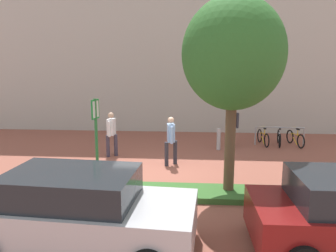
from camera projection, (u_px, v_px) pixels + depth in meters
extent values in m
plane|color=brown|center=(159.00, 173.00, 10.73)|extent=(60.00, 60.00, 0.00)
cube|color=#B2ADA3|center=(173.00, 35.00, 16.88)|extent=(28.00, 1.20, 10.00)
cube|color=#336028|center=(159.00, 192.00, 8.97)|extent=(7.00, 1.10, 0.16)
cylinder|color=brown|center=(230.00, 146.00, 8.74)|extent=(0.28, 0.28, 2.74)
ellipsoid|color=#2D6628|center=(233.00, 54.00, 8.28)|extent=(2.62, 2.62, 2.89)
cylinder|color=#2D7238|center=(97.00, 147.00, 8.86)|extent=(0.08, 0.08, 2.63)
cube|color=#198C33|center=(95.00, 109.00, 8.66)|extent=(0.11, 0.36, 0.52)
cube|color=white|center=(95.00, 109.00, 8.66)|extent=(0.10, 0.30, 0.44)
torus|color=black|center=(82.00, 178.00, 9.34)|extent=(0.65, 0.24, 0.66)
torus|color=black|center=(114.00, 182.00, 9.00)|extent=(0.65, 0.24, 0.66)
cylinder|color=red|center=(97.00, 172.00, 9.13)|extent=(0.81, 0.26, 0.04)
cylinder|color=red|center=(101.00, 182.00, 9.14)|extent=(0.59, 0.20, 0.44)
cylinder|color=red|center=(91.00, 168.00, 9.17)|extent=(0.04, 0.04, 0.28)
cube|color=black|center=(91.00, 162.00, 9.14)|extent=(0.21, 0.13, 0.05)
cylinder|color=red|center=(109.00, 165.00, 8.95)|extent=(0.15, 0.41, 0.04)
cylinder|color=#99999E|center=(255.00, 136.00, 14.42)|extent=(0.06, 0.06, 0.80)
cylinder|color=#99999E|center=(304.00, 137.00, 14.18)|extent=(0.06, 0.06, 0.80)
cylinder|color=#99999E|center=(280.00, 127.00, 14.22)|extent=(2.05, 0.15, 0.06)
torus|color=black|center=(267.00, 140.00, 13.97)|extent=(0.13, 0.61, 0.61)
torus|color=black|center=(260.00, 136.00, 14.89)|extent=(0.13, 0.61, 0.61)
cylinder|color=gold|center=(263.00, 134.00, 14.39)|extent=(0.13, 0.77, 0.03)
cylinder|color=gold|center=(262.00, 138.00, 14.53)|extent=(0.10, 0.56, 0.40)
cylinder|color=gold|center=(265.00, 132.00, 14.21)|extent=(0.03, 0.03, 0.26)
cube|color=black|center=(265.00, 129.00, 14.18)|extent=(0.10, 0.19, 0.05)
cylinder|color=gold|center=(261.00, 127.00, 14.70)|extent=(0.39, 0.08, 0.04)
torus|color=black|center=(280.00, 141.00, 13.91)|extent=(0.16, 0.61, 0.61)
torus|color=black|center=(278.00, 136.00, 14.80)|extent=(0.16, 0.61, 0.61)
cylinder|color=silver|center=(279.00, 134.00, 14.31)|extent=(0.17, 0.76, 0.03)
cylinder|color=silver|center=(279.00, 139.00, 14.45)|extent=(0.13, 0.55, 0.40)
cylinder|color=silver|center=(280.00, 132.00, 14.13)|extent=(0.03, 0.03, 0.26)
cube|color=black|center=(280.00, 129.00, 14.11)|extent=(0.10, 0.19, 0.05)
cylinder|color=silver|center=(279.00, 127.00, 14.61)|extent=(0.39, 0.10, 0.04)
torus|color=black|center=(301.00, 141.00, 13.81)|extent=(0.18, 0.61, 0.61)
torus|color=black|center=(290.00, 136.00, 14.72)|extent=(0.18, 0.61, 0.61)
cylinder|color=gold|center=(296.00, 134.00, 14.23)|extent=(0.19, 0.76, 0.03)
cylinder|color=gold|center=(294.00, 139.00, 14.36)|extent=(0.15, 0.55, 0.40)
cylinder|color=gold|center=(298.00, 133.00, 14.04)|extent=(0.03, 0.03, 0.26)
cube|color=black|center=(298.00, 129.00, 14.02)|extent=(0.11, 0.20, 0.05)
cylinder|color=gold|center=(292.00, 127.00, 14.53)|extent=(0.39, 0.11, 0.04)
cylinder|color=#ADADB2|center=(219.00, 139.00, 13.56)|extent=(0.16, 0.16, 0.90)
cylinder|color=#383342|center=(116.00, 145.00, 12.68)|extent=(0.14, 0.14, 0.85)
cylinder|color=#383342|center=(108.00, 146.00, 12.54)|extent=(0.14, 0.14, 0.85)
cube|color=white|center=(111.00, 127.00, 12.47)|extent=(0.27, 0.42, 0.62)
cylinder|color=white|center=(113.00, 126.00, 12.73)|extent=(0.09, 0.09, 0.59)
cylinder|color=white|center=(109.00, 129.00, 12.22)|extent=(0.09, 0.09, 0.59)
sphere|color=tan|center=(111.00, 115.00, 12.39)|extent=(0.22, 0.22, 0.22)
cylinder|color=#2D2D38|center=(234.00, 136.00, 14.33)|extent=(0.14, 0.14, 0.85)
cylinder|color=#2D2D38|center=(232.00, 137.00, 14.05)|extent=(0.14, 0.14, 0.85)
cube|color=#2D2D38|center=(234.00, 120.00, 14.05)|extent=(0.42, 0.47, 0.62)
cylinder|color=#2D2D38|center=(230.00, 120.00, 14.28)|extent=(0.09, 0.09, 0.59)
cylinder|color=#2D2D38|center=(238.00, 121.00, 13.83)|extent=(0.09, 0.09, 0.59)
sphere|color=tan|center=(234.00, 109.00, 13.97)|extent=(0.22, 0.22, 0.22)
cylinder|color=#2D2D38|center=(175.00, 152.00, 11.66)|extent=(0.14, 0.14, 0.85)
cylinder|color=#2D2D38|center=(167.00, 154.00, 11.45)|extent=(0.14, 0.14, 0.85)
cube|color=#8CB2E5|center=(171.00, 133.00, 11.41)|extent=(0.31, 0.44, 0.62)
cylinder|color=#8CB2E5|center=(170.00, 132.00, 11.67)|extent=(0.09, 0.09, 0.59)
cylinder|color=#8CB2E5|center=(172.00, 135.00, 11.17)|extent=(0.09, 0.09, 0.59)
sphere|color=tan|center=(171.00, 120.00, 11.33)|extent=(0.22, 0.22, 0.22)
cube|color=#B7B7BC|center=(83.00, 219.00, 6.31)|extent=(4.41, 2.09, 0.76)
cube|color=#1E2328|center=(72.00, 186.00, 6.21)|extent=(2.51, 1.75, 0.56)
cylinder|color=black|center=(165.00, 216.00, 7.03)|extent=(0.65, 0.26, 0.64)
cylinder|color=black|center=(38.00, 208.00, 7.44)|extent=(0.65, 0.26, 0.64)
cylinder|color=black|center=(275.00, 214.00, 7.14)|extent=(0.64, 0.23, 0.64)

